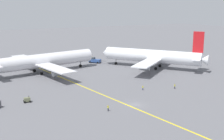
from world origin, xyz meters
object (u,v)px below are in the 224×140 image
airliner_being_pushed (152,56)px  gse_gpu_cart_small (27,100)px  ground_crew_ramp_agent_by_cones (143,88)px  ground_crew_marshaller_foreground (108,108)px  pushback_tug (95,60)px  ground_crew_wing_walker_right (175,86)px  airliner_at_gate_left (43,61)px

airliner_being_pushed → gse_gpu_cart_small: airliner_being_pushed is taller
airliner_being_pushed → ground_crew_ramp_agent_by_cones: (-24.42, -27.08, -4.58)m
ground_crew_ramp_agent_by_cones → ground_crew_marshaller_foreground: 22.83m
airliner_being_pushed → pushback_tug: (-17.21, 24.03, -4.10)m
airliner_being_pushed → pushback_tug: 29.83m
ground_crew_ramp_agent_by_cones → ground_crew_wing_walker_right: bearing=-20.7°
ground_crew_marshaller_foreground → pushback_tug: bearing=66.9°
airliner_at_gate_left → pushback_tug: 30.01m
ground_crew_ramp_agent_by_cones → airliner_being_pushed: bearing=48.0°
gse_gpu_cart_small → ground_crew_ramp_agent_by_cones: bearing=-9.8°
airliner_at_gate_left → ground_crew_marshaller_foreground: (1.47, -53.55, -4.22)m
ground_crew_wing_walker_right → gse_gpu_cart_small: bearing=167.7°
gse_gpu_cart_small → ground_crew_marshaller_foreground: 24.77m
ground_crew_marshaller_foreground → ground_crew_wing_walker_right: size_ratio=1.03×
airliner_at_gate_left → ground_crew_ramp_agent_by_cones: size_ratio=31.95×
airliner_being_pushed → ground_crew_wing_walker_right: bearing=-114.3°
pushback_tug → ground_crew_marshaller_foreground: (-26.83, -62.78, -0.38)m
airliner_at_gate_left → gse_gpu_cart_small: size_ratio=21.94×
pushback_tug → ground_crew_wing_walker_right: bearing=-86.7°
airliner_at_gate_left → gse_gpu_cart_small: (-15.53, -35.54, -4.33)m
airliner_being_pushed → ground_crew_ramp_agent_by_cones: size_ratio=27.61×
ground_crew_wing_walker_right → airliner_at_gate_left: bearing=124.5°
pushback_tug → gse_gpu_cart_small: 62.66m
airliner_being_pushed → ground_crew_ramp_agent_by_cones: bearing=-132.0°
airliner_at_gate_left → ground_crew_marshaller_foreground: bearing=-88.4°
gse_gpu_cart_small → airliner_being_pushed: bearing=18.8°
gse_gpu_cart_small → ground_crew_wing_walker_right: size_ratio=1.37×
airliner_being_pushed → ground_crew_ramp_agent_by_cones: airliner_being_pushed is taller
gse_gpu_cart_small → ground_crew_wing_walker_right: bearing=-12.3°
ground_crew_ramp_agent_by_cones → airliner_at_gate_left: bearing=116.7°
airliner_being_pushed → gse_gpu_cart_small: bearing=-161.2°
gse_gpu_cart_small → ground_crew_ramp_agent_by_cones: size_ratio=1.46×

